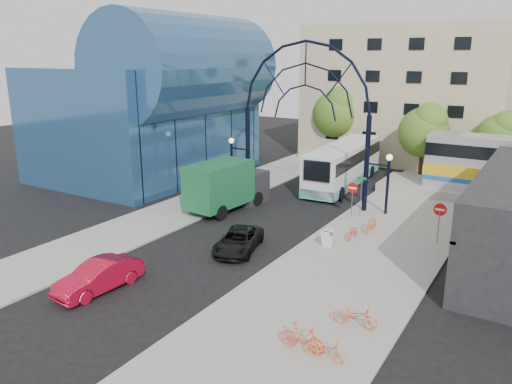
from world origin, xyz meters
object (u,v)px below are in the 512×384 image
Objects in this scene: city_bus at (344,164)px; bike_far_a at (326,349)px; bike_far_c at (355,316)px; do_not_enter_sign at (440,214)px; tree_north_a at (425,130)px; bike_near_b at (371,224)px; gateway_arch at (305,90)px; tree_north_b at (338,111)px; green_truck at (227,185)px; black_suv at (238,241)px; sandwich_board at (327,237)px; bike_far_b at (302,337)px; stop_sign at (353,191)px; tree_north_c at (501,136)px; red_sedan at (99,276)px; bike_near_a at (353,232)px; street_name_sign at (361,188)px.

city_bus is 26.75m from bike_far_a.
bike_far_c is at bearing -5.02° from bike_far_a.
tree_north_a is at bearing 107.03° from do_not_enter_sign.
gateway_arch is at bearing 152.04° from bike_near_b.
tree_north_b is 0.61× the size of city_bus.
green_truck is 8.32m from black_suv.
sandwich_board is at bearing -15.30° from green_truck.
tree_north_b is 10.99m from city_bus.
bike_far_b is 1.00× the size of bike_far_c.
do_not_enter_sign is (6.20, -2.00, -0.02)m from stop_sign.
black_suv is (-10.77, -24.96, -3.65)m from tree_north_c.
bike_near_a is at bearing 62.58° from red_sedan.
sandwich_board is 5.21m from black_suv.
red_sedan is at bearing -104.14° from tree_north_a.
gateway_arch is at bearing 81.01° from black_suv.
do_not_enter_sign is at bearing -53.26° from tree_north_b.
street_name_sign is 16.95m from tree_north_c.
tree_north_c is at bearing 72.72° from bike_near_a.
street_name_sign is 9.60m from green_truck.
bike_far_a is at bearing -61.24° from gateway_arch.
green_truck is at bearing -130.68° from tree_north_c.
tree_north_c reaches higher than stop_sign.
do_not_enter_sign is 18.11m from tree_north_c.
bike_near_b is 14.64m from bike_far_a.
do_not_enter_sign is 1.54× the size of bike_near_a.
tree_north_b is 1.78× the size of black_suv.
tree_north_b is 4.97× the size of bike_near_a.
tree_north_b is (-10.00, 4.00, 0.66)m from tree_north_a.
bike_far_c is at bearing -58.79° from sandwich_board.
tree_north_b is 36.98m from bike_far_b.
black_suv is at bearing 73.60° from red_sedan.
stop_sign is at bearing 21.44° from green_truck.
tree_north_b is at bearing 16.70° from bike_far_c.
red_sedan is 2.55× the size of bike_near_b.
gateway_arch is 11.85m from bike_near_a.
black_suv is at bearing -46.52° from green_truck.
tree_north_a is 1.57× the size of red_sedan.
tree_north_c reaches higher than sandwich_board.
bike_far_b reaches higher than bike_far_c.
sandwich_board is 0.61× the size of bike_near_a.
street_name_sign is 17.83m from bike_far_a.
red_sedan is at bearing -130.48° from do_not_enter_sign.
tree_north_c is at bearing 18.44° from tree_north_a.
street_name_sign is 17.49m from bike_far_b.
do_not_enter_sign is at bearing -93.58° from tree_north_c.
gateway_arch is 7.33× the size of bike_far_c.
tree_north_a is 19.52m from green_truck.
black_suv is (5.18, -6.40, -1.18)m from green_truck.
bike_far_c is at bearing -70.32° from city_bus.
do_not_enter_sign is 1.42× the size of bike_near_b.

